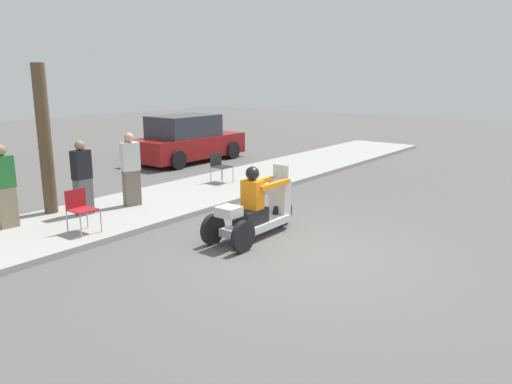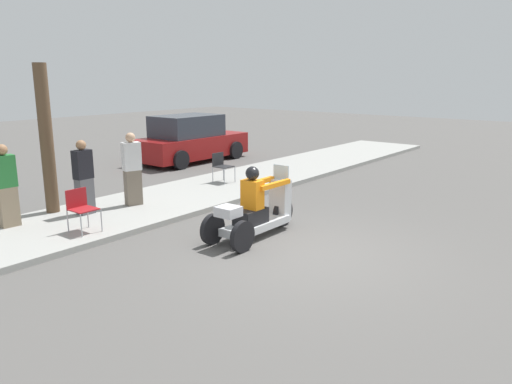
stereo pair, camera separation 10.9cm
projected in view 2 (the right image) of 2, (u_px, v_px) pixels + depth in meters
ground_plane at (305, 254)px, 8.74m from camera, size 60.00×60.00×0.00m
sidewalk_strip at (137, 208)px, 11.51m from camera, size 28.00×2.80×0.12m
motorcycle_trike at (256, 212)px, 9.58m from camera, size 2.31×0.82×1.40m
spectator_by_tree at (132, 170)px, 11.42m from camera, size 0.45×0.35×1.67m
spectator_mid_group at (84, 179)px, 10.66m from camera, size 0.39×0.25×1.61m
spectator_end_of_line at (6, 187)px, 9.76m from camera, size 0.40×0.26×1.64m
folding_chair_set_back at (221, 164)px, 13.95m from camera, size 0.47×0.47×0.82m
folding_chair_curbside at (80, 206)px, 9.51m from camera, size 0.47×0.47×0.82m
parked_car_lot_right at (190, 140)px, 17.95m from camera, size 4.30×1.96×1.67m
tree_trunk at (46, 140)px, 10.64m from camera, size 0.28×0.28×3.19m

